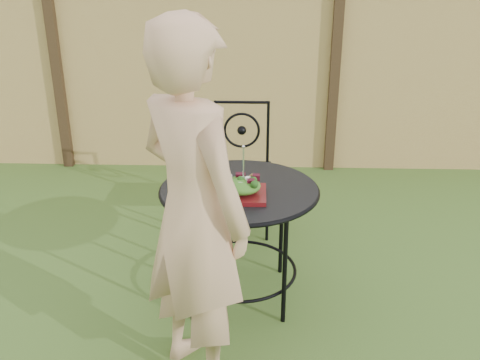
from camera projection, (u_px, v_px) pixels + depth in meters
The scene contains 9 objects.
ground at pixel (161, 290), 3.37m from camera, with size 60.00×60.00×0.00m, color #2D4716.
fence at pixel (195, 71), 5.03m from camera, with size 8.00×0.12×1.90m.
patio_table at pixel (239, 209), 3.11m from camera, with size 0.92×0.92×0.72m.
patio_chair at pixel (241, 164), 4.02m from camera, with size 0.46×0.46×0.95m.
diner at pixel (194, 214), 2.40m from camera, with size 0.64×0.42×1.76m, color tan.
salad_plate at pixel (242, 194), 2.95m from camera, with size 0.27×0.27×0.02m, color #500B14.
salad at pixel (242, 186), 2.92m from camera, with size 0.21×0.21×0.08m, color #235614.
fork at pixel (243, 163), 2.87m from camera, with size 0.01×0.01×0.18m, color silver.
drinking_glass at pixel (181, 178), 3.01m from camera, with size 0.08×0.08×0.14m, color #0D9E9F.
Camera 1 is at (0.61, -2.82, 1.95)m, focal length 40.00 mm.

